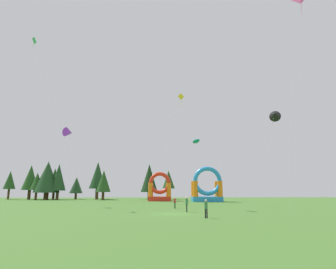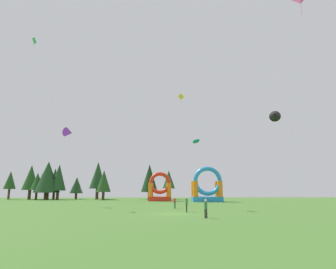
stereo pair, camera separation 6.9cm
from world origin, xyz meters
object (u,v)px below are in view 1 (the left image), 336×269
Objects in this scene: person_midfield at (187,203)px; inflatable_red_slide at (160,190)px; kite_purple_delta at (69,132)px; kite_teal_parafoil at (196,141)px; kite_yellow_diamond at (181,98)px; kite_green_diamond at (34,44)px; person_far_side at (175,202)px; kite_black_delta at (275,115)px; person_left_edge at (206,207)px; inflatable_orange_dome at (207,189)px.

person_midfield is 0.28× the size of inflatable_red_slide.
kite_purple_delta reaches higher than inflatable_red_slide.
kite_yellow_diamond is at bearing 95.55° from kite_teal_parafoil.
person_far_side is at bearing -10.38° from kite_green_diamond.
kite_purple_delta reaches higher than kite_teal_parafoil.
kite_black_delta reaches higher than person_left_edge.
person_far_side is at bearing -160.26° from person_midfield.
kite_black_delta is 0.89× the size of kite_purple_delta.
person_left_edge is 0.27× the size of inflatable_red_slide.
kite_purple_delta reaches higher than inflatable_orange_dome.
kite_green_diamond is 15.82× the size of person_midfield.
kite_yellow_diamond reaches higher than kite_purple_delta.
kite_green_diamond is 16.25× the size of person_left_edge.
kite_purple_delta is at bearing 157.96° from kite_teal_parafoil.
inflatable_red_slide is (-5.03, 26.37, -6.86)m from kite_teal_parafoil.
kite_green_diamond is 43.22m from inflatable_orange_dome.
kite_purple_delta is 7.19× the size of person_midfield.
kite_black_delta reaches higher than kite_teal_parafoil.
person_far_side is 0.24× the size of inflatable_red_slide.
inflatable_red_slide reaches higher than person_midfield.
person_left_edge is 0.23× the size of inflatable_orange_dome.
kite_teal_parafoil is 9.34m from person_midfield.
kite_yellow_diamond is at bearing 113.13° from kite_black_delta.
person_midfield is (18.53, -12.43, -10.94)m from kite_purple_delta.
kite_green_diamond is 37.59m from person_midfield.
kite_black_delta is 32.43m from inflatable_orange_dome.
kite_black_delta is 6.60× the size of person_left_edge.
person_left_edge is 37.95m from inflatable_red_slide.
person_midfield is at bearing -23.38° from kite_green_diamond.
kite_yellow_diamond is at bearing -172.22° from person_midfield.
person_left_edge is at bearing -162.43° from kite_black_delta.
inflatable_red_slide is (-3.21, 30.55, 1.29)m from person_midfield.
inflatable_red_slide is at bearing 134.57° from person_left_edge.
kite_purple_delta is (-20.35, 8.24, 2.79)m from kite_teal_parafoil.
inflatable_red_slide is at bearing 42.49° from kite_green_diamond.
kite_green_diamond is 38.41m from inflatable_red_slide.
person_midfield is at bearing 137.14° from person_left_edge.
kite_purple_delta is at bearing -169.08° from kite_yellow_diamond.
inflatable_orange_dome is (8.01, 20.43, 1.74)m from person_far_side.
inflatable_red_slide is (-12.67, 35.04, -8.40)m from kite_black_delta.
inflatable_orange_dome reaches higher than person_midfield.
kite_green_diamond is 32.79m from kite_teal_parafoil.
inflatable_orange_dome is at bearing 94.62° from kite_black_delta.
kite_purple_delta reaches higher than person_midfield.
kite_black_delta is at bearing -85.38° from inflatable_orange_dome.
inflatable_red_slide is at bearing -163.91° from person_midfield.
kite_green_diamond reaches higher than kite_black_delta.
kite_yellow_diamond is 11.35× the size of person_midfield.
kite_yellow_diamond is 3.14× the size of inflatable_red_slide.
kite_teal_parafoil is at bearing -102.74° from inflatable_orange_dome.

